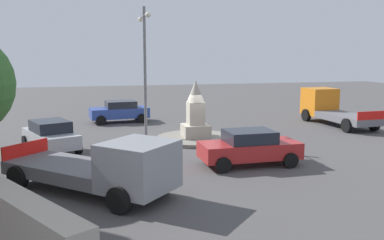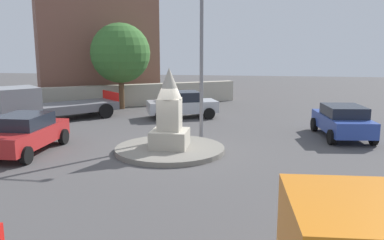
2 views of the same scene
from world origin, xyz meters
The scene contains 9 objects.
ground_plane centered at (0.00, 0.00, 0.00)m, with size 80.00×80.00×0.00m, color #4F4C4C.
traffic_island centered at (0.00, 0.00, 0.10)m, with size 4.26×4.26×0.19m, color gray.
monument centered at (0.00, 0.00, 1.48)m, with size 1.39×1.39×3.08m.
streetlamp centered at (-0.91, -2.58, 4.33)m, with size 3.26×0.28×7.11m.
car_blue_far_side centered at (-7.16, -3.52, 0.77)m, with size 2.31×4.05×1.47m.
car_silver_approaching centered at (0.80, -7.42, 0.78)m, with size 4.23×3.01×1.50m.
car_red_parked_right centered at (5.51, 0.92, 0.78)m, with size 2.01×4.20×1.49m.
truck_grey_near_island centered at (7.99, -5.12, 0.94)m, with size 5.91×6.01×1.95m.
truck_orange_waiting centered at (-3.31, 10.15, 1.05)m, with size 6.27×2.48×2.28m.
Camera 1 is at (21.79, -5.63, 4.69)m, focal length 39.55 mm.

